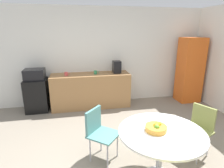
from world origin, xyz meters
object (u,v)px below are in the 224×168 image
Objects in this scene: locker_cabinet at (190,70)px; chair_olive at (200,125)px; mug_white at (96,72)px; round_table at (161,140)px; chair_teal at (98,128)px; mini_fridge at (37,95)px; fruit_bowl at (156,128)px; microwave at (35,74)px; mug_green at (66,74)px; coffee_maker at (117,67)px.

chair_olive is (-1.25, -2.25, -0.38)m from locker_cabinet.
locker_cabinet is at bearing -1.30° from mug_white.
chair_teal is at bearing 139.66° from round_table.
chair_olive is (2.93, -2.35, 0.11)m from mini_fridge.
locker_cabinet is at bearing 50.30° from fruit_bowl.
chair_olive is at bearing -38.81° from microwave.
mini_fridge is at bearing 0.00° from microwave.
fruit_bowl is at bearing -157.54° from chair_olive.
locker_cabinet is 2.18× the size of chair_teal.
round_table is at bearing -78.75° from mug_white.
mug_white is at bearing 101.25° from round_table.
chair_olive and chair_teal have the same top height.
mug_white is (-2.67, 0.06, 0.04)m from locker_cabinet.
chair_teal is (1.30, -2.14, -0.43)m from microwave.
round_table is 3.01m from mug_green.
locker_cabinet is 2.18× the size of chair_olive.
locker_cabinet is at bearing -1.37° from microwave.
mini_fridge is 3.45m from round_table.
chair_olive is 1.00× the size of chair_teal.
chair_teal is (1.30, -2.14, 0.11)m from mini_fridge.
mug_white is at bearing 100.02° from fruit_bowl.
microwave is 0.58× the size of chair_teal.
chair_teal is at bearing -144.62° from locker_cabinet.
mug_green reaches higher than mini_fridge.
microwave is 4.18m from locker_cabinet.
coffee_maker is (0.03, 2.77, 0.44)m from round_table.
mini_fridge is 0.99× the size of chair_olive.
fruit_bowl is at bearing -91.93° from coffee_maker.
chair_olive is 2.56m from coffee_maker.
coffee_maker is at bearing 70.22° from chair_teal.
mini_fridge is 4.21m from locker_cabinet.
round_table is (-2.13, -2.67, -0.29)m from locker_cabinet.
coffee_maker is (0.57, 0.04, 0.11)m from mug_white.
mini_fridge is at bearing 141.19° from chair_olive.
microwave reaches higher than round_table.
microwave is at bearing 178.63° from locker_cabinet.
coffee_maker is at bearing 89.45° from round_table.
locker_cabinet is 2.68m from mug_white.
locker_cabinet is (4.18, -0.10, 0.49)m from mini_fridge.
round_table is at bearing -90.55° from coffee_maker.
round_table is 0.98m from chair_teal.
mug_green is (-3.42, 0.03, 0.04)m from locker_cabinet.
chair_teal is 2.34m from coffee_maker.
chair_olive reaches higher than round_table.
microwave reaches higher than chair_teal.
round_table is 3.48× the size of coffee_maker.
coffee_maker reaches higher than fruit_bowl.
chair_teal is at bearing -75.29° from mug_green.
coffee_maker is (0.77, 2.14, 0.54)m from chair_teal.
fruit_bowl is at bearing -54.20° from mini_fridge.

